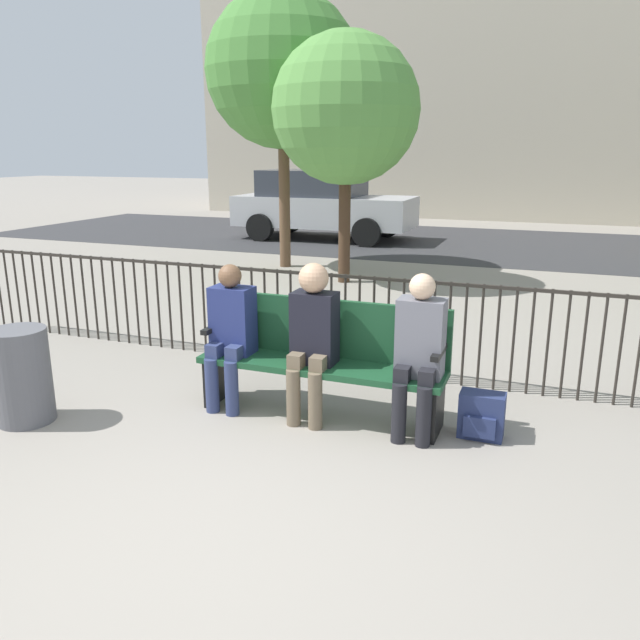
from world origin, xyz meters
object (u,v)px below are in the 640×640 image
Objects in this scene: seated_person_2 at (419,348)px; tree_1 at (346,110)px; backpack at (481,416)px; parked_car_1 at (321,204)px; seated_person_1 at (312,333)px; trash_bin at (22,376)px; park_bench at (324,354)px; tree_0 at (283,71)px; seated_person_0 at (230,329)px.

tree_1 is at bearing 114.17° from seated_person_2.
backpack is 10.88m from parked_car_1.
trash_bin is at bearing -157.68° from seated_person_1.
park_bench is 5.67m from tree_1.
parked_car_1 is (-3.63, 9.79, 0.14)m from seated_person_1.
tree_1 is at bearing -65.18° from parked_car_1.
seated_person_2 is 0.26× the size of tree_0.
seated_person_2 is (0.79, -0.13, 0.18)m from park_bench.
park_bench is 2.35m from trash_bin.
parked_car_1 is at bearing 116.96° from backpack.
trash_bin is (-2.08, -0.86, -0.33)m from seated_person_1.
seated_person_0 is at bearing -69.99° from tree_0.
parked_car_1 is at bearing 106.55° from seated_person_0.
parked_car_1 is at bearing 114.48° from seated_person_2.
tree_0 is 1.24× the size of tree_1.
seated_person_2 is at bearing 0.07° from seated_person_0.
backpack is 0.46× the size of trash_bin.
parked_car_1 is (-3.67, 9.66, 0.34)m from park_bench.
park_bench is 1.29m from backpack.
backpack is (0.46, 0.12, -0.51)m from seated_person_2.
seated_person_1 is 7.27m from tree_0.
seated_person_1 is at bearing -64.27° from tree_0.
park_bench is 0.82m from seated_person_2.
tree_1 is (-2.31, 5.15, 1.98)m from seated_person_2.
backpack is 3.52m from trash_bin.
park_bench is at bearing 179.37° from backpack.
tree_0 is 6.27× the size of trash_bin.
backpack is (1.29, 0.11, -0.54)m from seated_person_1.
parked_car_1 is at bearing 100.56° from tree_0.
seated_person_0 is 1.59× the size of trash_bin.
parked_car_1 reaches higher than seated_person_2.
park_bench reaches higher than trash_bin.
seated_person_1 is (-0.04, -0.13, 0.21)m from park_bench.
tree_0 is at bearing 110.01° from seated_person_0.
seated_person_0 reaches higher than backpack.
park_bench is 10.34m from parked_car_1.
tree_1 reaches higher than park_bench.
backpack is 0.08× the size of parked_car_1.
trash_bin is (-0.60, -6.00, -2.28)m from tree_1.
backpack is at bearing 16.02° from trash_bin.
seated_person_0 is at bearing -81.57° from tree_1.
trash_bin is (-1.37, -0.85, -0.29)m from seated_person_0.
tree_1 reaches higher than parked_car_1.
backpack is 0.07× the size of tree_0.
seated_person_1 is at bearing -73.96° from tree_1.
seated_person_0 is 5.58m from tree_1.
trash_bin is at bearing -95.74° from tree_1.
parked_car_1 is (-2.91, 9.79, 0.18)m from seated_person_0.
seated_person_2 reaches higher than trash_bin.
tree_0 is 1.12× the size of parked_car_1.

